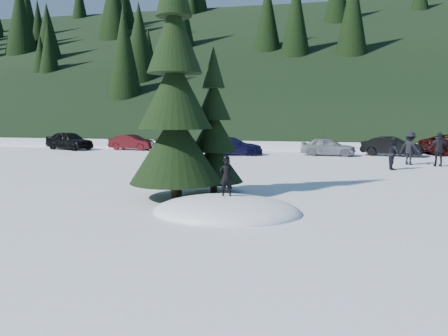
% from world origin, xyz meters
% --- Properties ---
extents(ground, '(200.00, 200.00, 0.00)m').
position_xyz_m(ground, '(0.00, 0.00, 0.00)').
color(ground, white).
rests_on(ground, ground).
extents(snow_mound, '(4.48, 3.52, 0.96)m').
position_xyz_m(snow_mound, '(0.00, 0.00, 0.00)').
color(snow_mound, white).
rests_on(snow_mound, ground).
extents(forest_hillside, '(200.00, 60.00, 25.00)m').
position_xyz_m(forest_hillside, '(0.00, 54.00, 12.50)').
color(forest_hillside, black).
rests_on(forest_hillside, ground).
extents(spruce_tall, '(3.20, 3.20, 8.60)m').
position_xyz_m(spruce_tall, '(-2.20, 1.80, 3.32)').
color(spruce_tall, black).
rests_on(spruce_tall, ground).
extents(spruce_short, '(2.20, 2.20, 5.37)m').
position_xyz_m(spruce_short, '(-1.20, 3.20, 2.10)').
color(spruce_short, black).
rests_on(spruce_short, ground).
extents(child_skier, '(0.48, 0.39, 1.15)m').
position_xyz_m(child_skier, '(-0.04, 0.10, 1.05)').
color(child_skier, black).
rests_on(child_skier, snow_mound).
extents(adult_0, '(0.66, 0.84, 1.72)m').
position_xyz_m(adult_0, '(6.43, 11.73, 0.86)').
color(adult_0, black).
rests_on(adult_0, ground).
extents(adult_1, '(1.12, 0.49, 1.89)m').
position_xyz_m(adult_1, '(9.09, 13.74, 0.95)').
color(adult_1, black).
rests_on(adult_1, ground).
extents(adult_2, '(1.40, 1.31, 1.90)m').
position_xyz_m(adult_2, '(7.66, 14.31, 0.95)').
color(adult_2, black).
rests_on(adult_2, ground).
extents(car_0, '(4.67, 3.06, 1.48)m').
position_xyz_m(car_0, '(-17.53, 19.59, 0.74)').
color(car_0, black).
rests_on(car_0, ground).
extents(car_1, '(3.81, 1.57, 1.23)m').
position_xyz_m(car_1, '(-12.33, 20.34, 0.61)').
color(car_1, '#400B0E').
rests_on(car_1, ground).
extents(car_2, '(4.61, 2.23, 1.26)m').
position_xyz_m(car_2, '(-8.04, 20.05, 0.63)').
color(car_2, '#53575B').
rests_on(car_2, ground).
extents(car_3, '(4.64, 2.54, 1.27)m').
position_xyz_m(car_3, '(-3.54, 17.86, 0.64)').
color(car_3, black).
rests_on(car_3, ground).
extents(car_4, '(3.89, 1.90, 1.28)m').
position_xyz_m(car_4, '(3.14, 18.87, 0.64)').
color(car_4, gray).
rests_on(car_4, ground).
extents(car_5, '(4.29, 2.48, 1.34)m').
position_xyz_m(car_5, '(7.46, 19.67, 0.67)').
color(car_5, black).
rests_on(car_5, ground).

